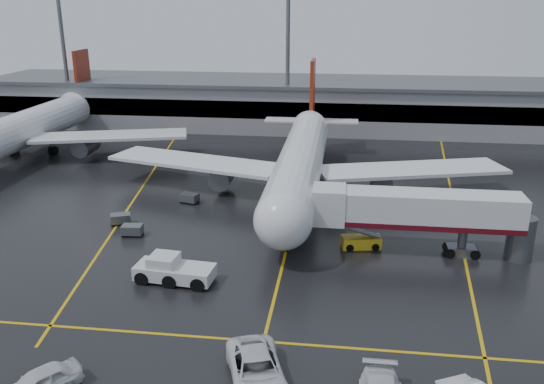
# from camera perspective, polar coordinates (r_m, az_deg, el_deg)

# --- Properties ---
(ground) EXTENTS (220.00, 220.00, 0.00)m
(ground) POSITION_cam_1_polar(r_m,az_deg,el_deg) (59.19, 2.17, -3.13)
(ground) COLOR black
(ground) RESTS_ON ground
(apron_line_centre) EXTENTS (0.25, 90.00, 0.02)m
(apron_line_centre) POSITION_cam_1_polar(r_m,az_deg,el_deg) (59.19, 2.17, -3.12)
(apron_line_centre) COLOR gold
(apron_line_centre) RESTS_ON ground
(apron_line_stop) EXTENTS (60.00, 0.25, 0.02)m
(apron_line_stop) POSITION_cam_1_polar(r_m,az_deg,el_deg) (39.76, -0.87, -14.97)
(apron_line_stop) COLOR gold
(apron_line_stop) RESTS_ON ground
(apron_line_left) EXTENTS (9.99, 69.35, 0.02)m
(apron_line_left) POSITION_cam_1_polar(r_m,az_deg,el_deg) (72.73, -12.96, 0.64)
(apron_line_left) COLOR gold
(apron_line_left) RESTS_ON ground
(apron_line_right) EXTENTS (7.57, 69.64, 0.02)m
(apron_line_right) POSITION_cam_1_polar(r_m,az_deg,el_deg) (69.62, 17.88, -0.62)
(apron_line_right) COLOR gold
(apron_line_right) RESTS_ON ground
(terminal) EXTENTS (122.00, 19.00, 8.60)m
(terminal) POSITION_cam_1_polar(r_m,az_deg,el_deg) (104.26, 4.67, 8.95)
(terminal) COLOR gray
(terminal) RESTS_ON ground
(light_mast_left) EXTENTS (3.00, 1.20, 25.45)m
(light_mast_left) POSITION_cam_1_polar(r_m,az_deg,el_deg) (109.03, -20.44, 13.69)
(light_mast_left) COLOR #595B60
(light_mast_left) RESTS_ON ground
(light_mast_mid) EXTENTS (3.00, 1.20, 25.45)m
(light_mast_mid) POSITION_cam_1_polar(r_m,az_deg,el_deg) (97.48, 1.62, 14.34)
(light_mast_mid) COLOR #595B60
(light_mast_mid) RESTS_ON ground
(main_airliner) EXTENTS (48.80, 45.60, 14.10)m
(main_airliner) POSITION_cam_1_polar(r_m,az_deg,el_deg) (67.00, 2.99, 3.31)
(main_airliner) COLOR silver
(main_airliner) RESTS_ON ground
(second_airliner) EXTENTS (48.80, 45.60, 14.10)m
(second_airliner) POSITION_cam_1_polar(r_m,az_deg,el_deg) (91.36, -23.77, 5.94)
(second_airliner) COLOR silver
(second_airliner) RESTS_ON ground
(jet_bridge) EXTENTS (19.90, 3.40, 6.05)m
(jet_bridge) POSITION_cam_1_polar(r_m,az_deg,el_deg) (52.45, 14.64, -2.10)
(jet_bridge) COLOR silver
(jet_bridge) RESTS_ON ground
(pushback_tractor) EXTENTS (6.76, 3.36, 2.34)m
(pushback_tractor) POSITION_cam_1_polar(r_m,az_deg,el_deg) (47.68, -10.06, -7.87)
(pushback_tractor) COLOR silver
(pushback_tractor) RESTS_ON ground
(belt_loader) EXTENTS (3.86, 2.29, 2.30)m
(belt_loader) POSITION_cam_1_polar(r_m,az_deg,el_deg) (53.82, 9.05, -5.03)
(belt_loader) COLOR yellow
(belt_loader) RESTS_ON ground
(service_van_a) EXTENTS (5.13, 7.52, 1.91)m
(service_van_a) POSITION_cam_1_polar(r_m,az_deg,el_deg) (35.56, -1.56, -17.72)
(service_van_a) COLOR silver
(service_van_a) RESTS_ON ground
(service_van_d) EXTENTS (4.68, 5.10, 1.69)m
(service_van_d) POSITION_cam_1_polar(r_m,az_deg,el_deg) (37.42, -22.61, -17.50)
(service_van_d) COLOR silver
(service_van_d) RESTS_ON ground
(baggage_cart_a) EXTENTS (2.09, 1.45, 1.12)m
(baggage_cart_a) POSITION_cam_1_polar(r_m,az_deg,el_deg) (57.45, -14.02, -3.73)
(baggage_cart_a) COLOR #595B60
(baggage_cart_a) RESTS_ON ground
(baggage_cart_b) EXTENTS (2.34, 1.95, 1.12)m
(baggage_cart_b) POSITION_cam_1_polar(r_m,az_deg,el_deg) (60.65, -15.13, -2.61)
(baggage_cart_b) COLOR #595B60
(baggage_cart_b) RESTS_ON ground
(baggage_cart_c) EXTENTS (2.28, 1.80, 1.12)m
(baggage_cart_c) POSITION_cam_1_polar(r_m,az_deg,el_deg) (65.38, -8.39, -0.57)
(baggage_cart_c) COLOR #595B60
(baggage_cart_c) RESTS_ON ground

